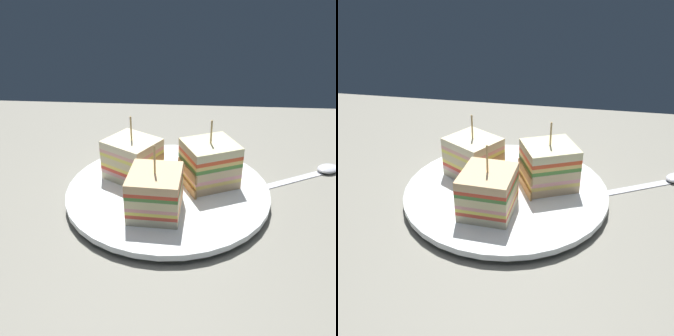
{
  "view_description": "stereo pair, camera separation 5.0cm",
  "coord_description": "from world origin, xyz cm",
  "views": [
    {
      "loc": [
        3.24,
        -43.4,
        28.21
      ],
      "look_at": [
        0.0,
        0.0,
        4.43
      ],
      "focal_mm": 40.04,
      "sensor_mm": 36.0,
      "label": 1
    },
    {
      "loc": [
        8.15,
        -42.75,
        28.21
      ],
      "look_at": [
        0.0,
        0.0,
        4.43
      ],
      "focal_mm": 40.04,
      "sensor_mm": 36.0,
      "label": 2
    }
  ],
  "objects": [
    {
      "name": "ground_plane",
      "position": [
        0.0,
        0.0,
        -0.9
      ],
      "size": [
        106.02,
        76.31,
        1.8
      ],
      "primitive_type": "cube",
      "color": "gray"
    },
    {
      "name": "plate",
      "position": [
        0.0,
        0.0,
        0.87
      ],
      "size": [
        27.38,
        27.38,
        1.43
      ],
      "color": "white",
      "rests_on": "ground_plane"
    },
    {
      "name": "sandwich_wedge_0",
      "position": [
        -1.11,
        -5.66,
        4.12
      ],
      "size": [
        6.47,
        7.06,
        8.87
      ],
      "rotation": [
        0.0,
        0.0,
        7.8
      ],
      "color": "beige",
      "rests_on": "plate"
    },
    {
      "name": "sandwich_wedge_1",
      "position": [
        5.48,
        1.79,
        4.4
      ],
      "size": [
        8.66,
        8.36,
        9.19
      ],
      "rotation": [
        0.0,
        0.0,
        9.85
      ],
      "color": "#DEB685",
      "rests_on": "plate"
    },
    {
      "name": "sandwich_wedge_2",
      "position": [
        -5.14,
        2.62,
        4.26
      ],
      "size": [
        8.79,
        8.5,
        9.09
      ],
      "rotation": [
        0.0,
        0.0,
        12.02
      ],
      "color": "beige",
      "rests_on": "plate"
    },
    {
      "name": "spoon",
      "position": [
        22.44,
        7.94,
        0.4
      ],
      "size": [
        13.71,
        8.59,
        1.0
      ],
      "rotation": [
        0.0,
        0.0,
        0.5
      ],
      "color": "silver",
      "rests_on": "ground_plane"
    }
  ]
}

